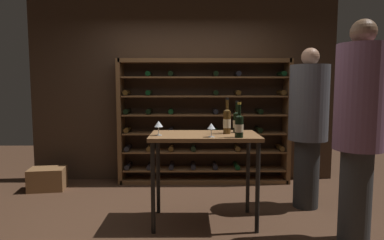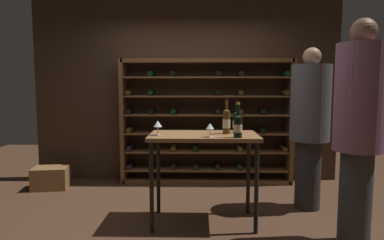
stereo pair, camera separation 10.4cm
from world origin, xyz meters
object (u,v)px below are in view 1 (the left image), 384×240
Objects in this scene: wine_bottle_green_slim at (239,125)px; wine_glass_stemmed_left at (159,124)px; tasting_table at (204,145)px; wine_glass_stemmed_right at (211,127)px; person_host_in_suit at (359,122)px; wine_bottle_amber_reserve at (227,121)px; wine_crate at (47,179)px; person_bystander_red_print at (308,121)px; wine_rack at (203,122)px; wine_bottle_black_capsule at (237,121)px.

wine_bottle_green_slim is 0.82m from wine_glass_stemmed_left.
tasting_table is 0.31m from wine_glass_stemmed_right.
person_host_in_suit is 5.37× the size of wine_bottle_amber_reserve.
wine_glass_stemmed_left is 0.55m from wine_glass_stemmed_right.
wine_crate is 3.17× the size of wine_glass_stemmed_left.
wine_bottle_amber_reserve is 2.76× the size of wine_glass_stemmed_right.
person_bystander_red_print is 1.82m from wine_glass_stemmed_left.
person_host_in_suit is 4.05m from wine_crate.
wine_crate is (-2.19, 1.15, -0.69)m from tasting_table.
person_host_in_suit is 4.29× the size of wine_crate.
tasting_table is (-0.04, -1.52, -0.08)m from wine_rack.
person_bystander_red_print is 1.11m from wine_bottle_amber_reserve.
wine_bottle_black_capsule is (0.03, 0.36, 0.00)m from wine_bottle_green_slim.
person_host_in_suit is at bearing -30.15° from wine_bottle_black_capsule.
person_host_in_suit is at bearing -11.46° from wine_glass_stemmed_right.
wine_bottle_amber_reserve is at bearing 108.75° from wine_bottle_green_slim.
wine_bottle_amber_reserve is 0.73m from wine_glass_stemmed_left.
wine_glass_stemmed_right reaches higher than wine_crate.
wine_crate is 1.38× the size of wine_bottle_green_slim.
wine_bottle_black_capsule is (2.55, -1.03, 0.93)m from wine_crate.
wine_bottle_green_slim is 0.91× the size of wine_bottle_amber_reserve.
wine_glass_stemmed_left is at bearing -165.78° from wine_bottle_black_capsule.
tasting_table is 0.59× the size of person_bystander_red_print.
person_host_in_suit is (0.13, -0.94, 0.09)m from person_bystander_red_print.
wine_glass_stemmed_right is (0.53, -0.12, -0.01)m from wine_glass_stemmed_left.
wine_bottle_green_slim is 2.30× the size of wine_glass_stemmed_left.
wine_bottle_black_capsule is 0.45m from wine_glass_stemmed_right.
wine_bottle_black_capsule is (0.36, 0.12, 0.24)m from tasting_table.
wine_bottle_green_slim is at bearing -102.05° from person_host_in_suit.
wine_rack is 18.62× the size of wine_glass_stemmed_right.
wine_bottle_black_capsule is at bearing 37.28° from wine_bottle_amber_reserve.
wine_rack is 6.73× the size of wine_bottle_amber_reserve.
person_host_in_suit is 1.26m from wine_bottle_amber_reserve.
person_host_in_suit reaches higher than wine_bottle_black_capsule.
wine_bottle_amber_reserve reaches higher than wine_glass_stemmed_left.
wine_bottle_black_capsule is at bearing -22.00° from wine_crate.
wine_bottle_green_slim is at bearing -28.77° from wine_crate.
wine_glass_stemmed_left is at bearing -107.84° from wine_rack.
wine_rack reaches higher than tasting_table.
wine_bottle_amber_reserve is (0.24, 0.03, 0.25)m from tasting_table.
tasting_table is 0.55× the size of person_host_in_suit.
wine_bottle_amber_reserve reaches higher than wine_bottle_black_capsule.
wine_glass_stemmed_left is (-0.83, -0.21, -0.01)m from wine_bottle_black_capsule.
tasting_table is 2.57m from wine_crate.
wine_rack reaches higher than wine_bottle_amber_reserve.
wine_bottle_black_capsule is at bearing -77.39° from wine_rack.
person_host_in_suit is 5.96× the size of wine_bottle_black_capsule.
person_bystander_red_print is at bearing 20.52° from wine_bottle_black_capsule.
wine_glass_stemmed_right is at bearing -127.12° from wine_bottle_amber_reserve.
person_host_in_suit is (1.35, -2.00, 0.22)m from wine_rack.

